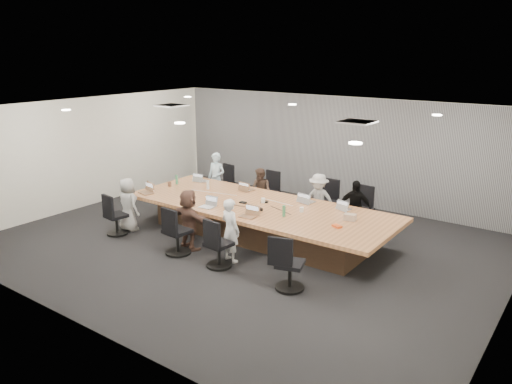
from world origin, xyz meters
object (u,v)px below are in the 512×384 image
Objects in this scene: person_4 at (128,204)px; laptop_5 at (207,207)px; bottle_green_left at (177,180)px; canvas_bag at (350,217)px; chair_1 at (269,195)px; laptop_2 at (306,201)px; laptop_1 at (247,190)px; person_0 at (216,179)px; chair_2 at (325,205)px; laptop_4 at (146,193)px; chair_0 at (225,187)px; chair_3 at (361,213)px; chair_6 at (219,248)px; person_1 at (261,191)px; person_6 at (230,230)px; person_5 at (189,219)px; laptop_3 at (344,209)px; bottle_green_right at (284,211)px; chair_5 at (177,235)px; bottle_clear at (208,185)px; chair_4 at (116,219)px; chair_7 at (290,268)px; laptop_0 at (202,181)px; snack_packet at (337,226)px; stapler at (260,209)px; mug_brown at (170,184)px; person_2 at (318,201)px; laptop_6 at (247,217)px; person_3 at (355,208)px.

person_4 is 4.01× the size of laptop_5.
bottle_green_left reaches higher than canvas_bag.
chair_1 is 1.88m from laptop_2.
person_0 is at bearing -15.98° from laptop_1.
laptop_4 is at bearing 36.00° from chair_2.
chair_0 is 3.95m from chair_3.
person_1 is (-1.19, 3.05, 0.20)m from chair_6.
person_1 is 3.15m from canvas_bag.
person_6 is at bearing 139.82° from chair_0.
person_5 is at bearing 168.27° from chair_6.
bottle_green_left is at bearing -82.85° from person_4.
laptop_1 is (1.43, -0.90, 0.38)m from chair_0.
chair_0 is at bearing 1.45° from laptop_3.
person_0 is at bearing 152.07° from bottle_green_right.
chair_5 is at bearing 65.61° from chair_2.
laptop_1 is (-1.19, 2.50, 0.37)m from chair_6.
bottle_clear is (0.93, 1.12, 0.10)m from laptop_4.
chair_4 is 3.08m from person_0.
bottle_green_left reaches higher than chair_7.
laptop_4 is 1.16× the size of laptop_5.
chair_4 is 2.36× the size of laptop_0.
laptop_5 is 2.84m from snack_packet.
chair_6 reaches higher than laptop_3.
chair_7 is at bearing -20.35° from stapler.
chair_1 reaches higher than laptop_0.
bottle_green_right is (3.19, -2.04, 0.48)m from chair_0.
mug_brown is at bearing 48.63° from chair_1.
person_1 is 5.50× the size of bottle_clear.
person_2 reaches higher than laptop_3.
chair_7 is 2.43× the size of laptop_6.
chair_4 is 3.14× the size of bottle_green_right.
person_5 reaches higher than person_2.
chair_6 reaches higher than chair_4.
bottle_green_right is (0.14, -1.14, 0.11)m from laptop_2.
bottle_clear is (-3.33, -1.03, 0.22)m from person_3.
chair_0 is 4.07m from laptop_3.
person_6 reaches higher than laptop_6.
chair_1 is 4.88× the size of stapler.
person_6 is (-1.32, -2.15, -0.12)m from laptop_3.
person_2 is 1.74m from canvas_bag.
person_0 is 4.27× the size of laptop_6.
bottle_green_right is at bearing -95.09° from person_2.
laptop_2 is (-1.14, 2.50, 0.36)m from chair_7.
chair_1 is at bearing 145.70° from snack_packet.
chair_4 is 0.43m from person_4.
chair_0 is at bearing -0.60° from chair_2.
laptop_1 is at bearing 93.90° from chair_1.
chair_5 is 1.91m from person_4.
person_5 is 3.23m from canvas_bag.
chair_3 is 3.48m from laptop_5.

